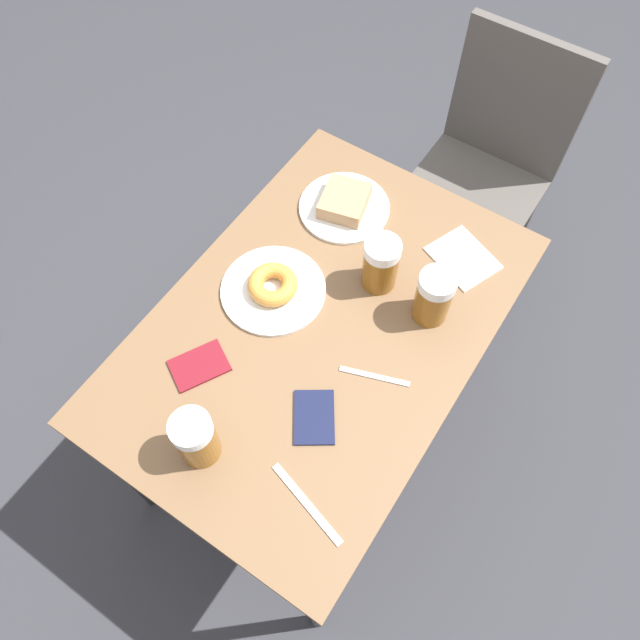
# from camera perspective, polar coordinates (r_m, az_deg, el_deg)

# --- Properties ---
(ground_plane) EXTENTS (8.00, 8.00, 0.00)m
(ground_plane) POSITION_cam_1_polar(r_m,az_deg,el_deg) (2.16, 0.00, -9.95)
(ground_plane) COLOR #333338
(table) EXTENTS (0.72, 1.07, 0.74)m
(table) POSITION_cam_1_polar(r_m,az_deg,el_deg) (1.54, 0.00, -1.57)
(table) COLOR brown
(table) RESTS_ON ground_plane
(chair) EXTENTS (0.40, 0.40, 0.93)m
(chair) POSITION_cam_1_polar(r_m,az_deg,el_deg) (2.14, 15.53, 14.59)
(chair) COLOR #514C47
(chair) RESTS_ON ground_plane
(plate_with_cake) EXTENTS (0.24, 0.24, 0.05)m
(plate_with_cake) POSITION_cam_1_polar(r_m,az_deg,el_deg) (1.66, 2.25, 10.54)
(plate_with_cake) COLOR white
(plate_with_cake) RESTS_ON table
(plate_with_donut) EXTENTS (0.26, 0.26, 0.05)m
(plate_with_donut) POSITION_cam_1_polar(r_m,az_deg,el_deg) (1.52, -4.32, 2.99)
(plate_with_donut) COLOR white
(plate_with_donut) RESTS_ON table
(beer_mug_left) EXTENTS (0.09, 0.09, 0.15)m
(beer_mug_left) POSITION_cam_1_polar(r_m,az_deg,el_deg) (1.31, -11.29, -10.54)
(beer_mug_left) COLOR #8C5619
(beer_mug_left) RESTS_ON table
(beer_mug_center) EXTENTS (0.09, 0.09, 0.15)m
(beer_mug_center) POSITION_cam_1_polar(r_m,az_deg,el_deg) (1.45, 10.34, 2.12)
(beer_mug_center) COLOR #8C5619
(beer_mug_center) RESTS_ON table
(beer_mug_right) EXTENTS (0.09, 0.09, 0.15)m
(beer_mug_right) POSITION_cam_1_polar(r_m,az_deg,el_deg) (1.49, 5.57, 5.14)
(beer_mug_right) COLOR #8C5619
(beer_mug_right) RESTS_ON table
(napkin_folded) EXTENTS (0.20, 0.18, 0.00)m
(napkin_folded) POSITION_cam_1_polar(r_m,az_deg,el_deg) (1.62, 12.95, 5.55)
(napkin_folded) COLOR white
(napkin_folded) RESTS_ON table
(fork) EXTENTS (0.16, 0.06, 0.00)m
(fork) POSITION_cam_1_polar(r_m,az_deg,el_deg) (1.42, 5.00, -5.15)
(fork) COLOR silver
(fork) RESTS_ON table
(knife) EXTENTS (0.21, 0.07, 0.00)m
(knife) POSITION_cam_1_polar(r_m,az_deg,el_deg) (1.33, -1.22, -16.43)
(knife) COLOR silver
(knife) RESTS_ON table
(passport_near_edge) EXTENTS (0.14, 0.15, 0.01)m
(passport_near_edge) POSITION_cam_1_polar(r_m,az_deg,el_deg) (1.45, -10.99, -4.12)
(passport_near_edge) COLOR maroon
(passport_near_edge) RESTS_ON table
(passport_far_edge) EXTENTS (0.14, 0.15, 0.01)m
(passport_far_edge) POSITION_cam_1_polar(r_m,az_deg,el_deg) (1.38, -0.53, -8.87)
(passport_far_edge) COLOR #141938
(passport_far_edge) RESTS_ON table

